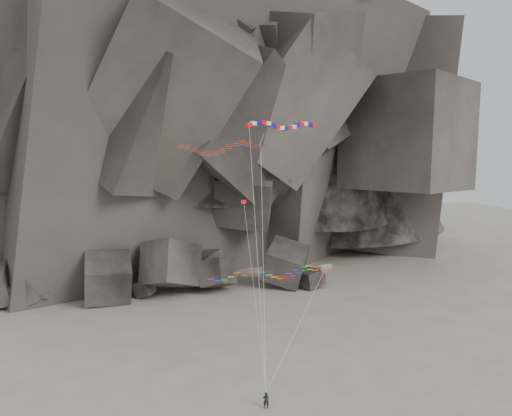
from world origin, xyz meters
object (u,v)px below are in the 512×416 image
object	(u,v)px
kite_flyer	(266,399)
delta_kite	(216,147)
pennant_kite	(247,234)
banner_kite	(283,127)
parafoil_kite	(264,273)

from	to	relation	value
kite_flyer	delta_kite	world-z (taller)	delta_kite
delta_kite	pennant_kite	distance (m)	9.43
delta_kite	banner_kite	bearing A→B (deg)	36.05
delta_kite	pennant_kite	xyz separation A→B (m)	(2.58, -2.65, -8.67)
banner_kite	parafoil_kite	distance (m)	16.38
parafoil_kite	banner_kite	bearing A→B (deg)	52.57
parafoil_kite	pennant_kite	distance (m)	5.69
kite_flyer	delta_kite	xyz separation A→B (m)	(-3.35, 6.79, 24.41)
delta_kite	parafoil_kite	bearing A→B (deg)	8.31
parafoil_kite	kite_flyer	bearing A→B (deg)	-101.61
banner_kite	parafoil_kite	size ratio (longest dim) A/B	1.92
kite_flyer	parafoil_kite	world-z (taller)	parafoil_kite
kite_flyer	banner_kite	size ratio (longest dim) A/B	0.07
delta_kite	pennant_kite	bearing A→B (deg)	-29.82
kite_flyer	delta_kite	size ratio (longest dim) A/B	0.07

